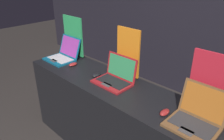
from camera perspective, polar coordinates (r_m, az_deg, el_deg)
wall_back at (r=3.59m, az=21.94°, el=13.57°), size 8.00×0.05×2.80m
display_counter at (r=2.48m, az=0.12°, el=-13.17°), size 2.25×0.57×0.94m
laptop_front at (r=2.87m, az=-12.60°, el=3.99°), size 0.37×0.36×0.27m
mouse_front at (r=2.66m, az=-10.16°, el=1.47°), size 0.07×0.11×0.03m
promo_stand_front at (r=2.90m, az=-10.08°, el=8.38°), size 0.36×0.07×0.52m
laptop_middle at (r=2.22m, az=0.97°, el=-1.77°), size 0.38×0.30×0.27m
mouse_middle at (r=2.37m, az=-4.12°, el=-1.26°), size 0.07×0.11×0.04m
promo_stand_middle at (r=2.27m, az=4.25°, el=4.12°), size 0.29×0.07×0.53m
laptop_back at (r=1.76m, az=21.16°, el=-11.40°), size 0.36×0.34×0.28m
mouse_back at (r=1.83m, az=13.58°, el=-10.70°), size 0.06×0.11×0.04m
promo_stand_back at (r=1.83m, az=24.58°, el=-3.91°), size 0.35×0.07×0.51m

